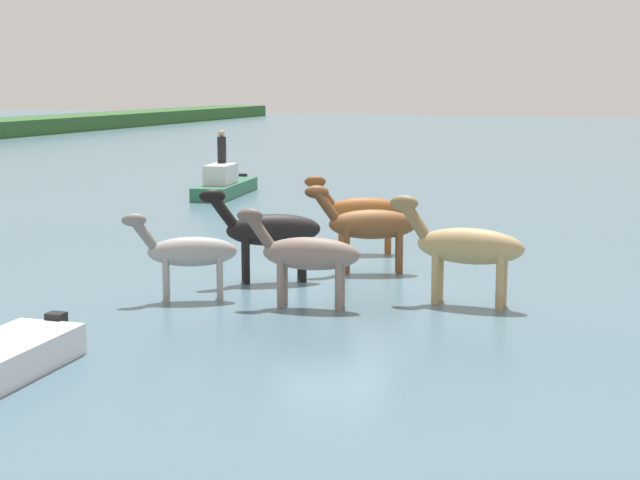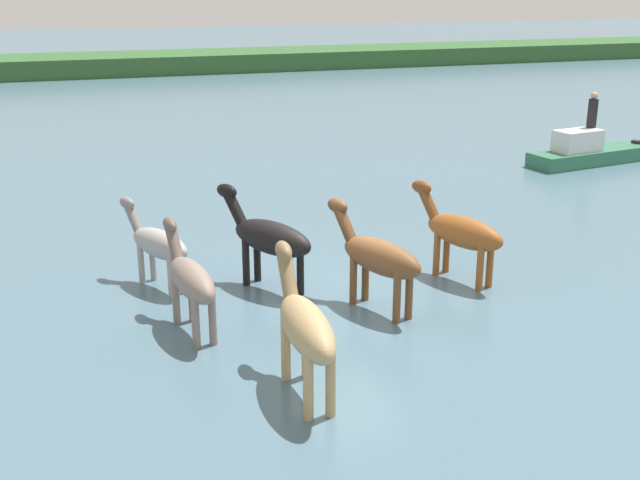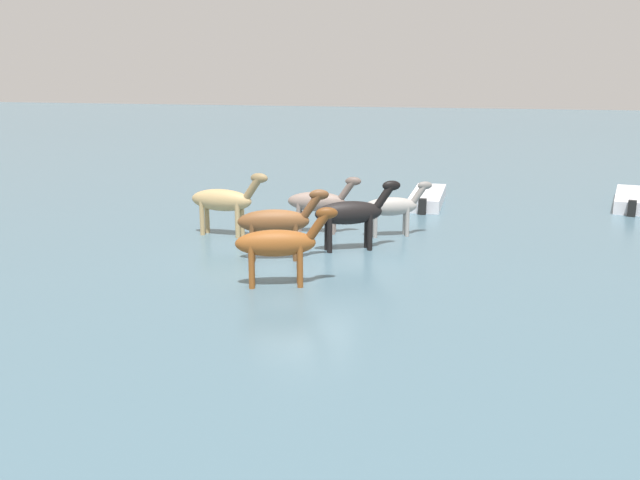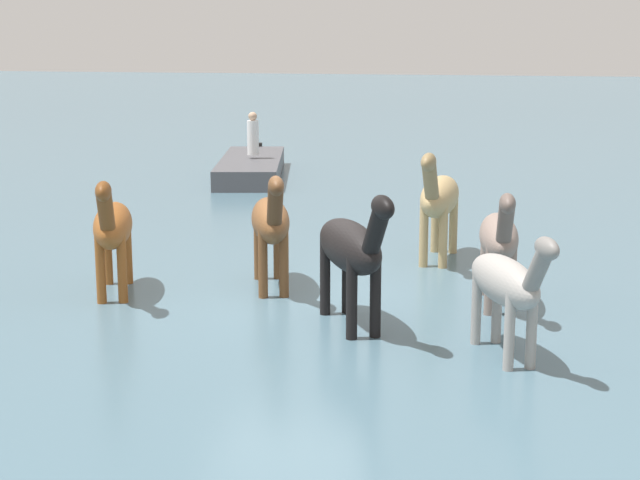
{
  "view_description": "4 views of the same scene",
  "coord_description": "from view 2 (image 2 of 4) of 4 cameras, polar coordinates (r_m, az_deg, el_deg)",
  "views": [
    {
      "loc": [
        -18.81,
        -6.71,
        4.18
      ],
      "look_at": [
        0.59,
        0.5,
        0.65
      ],
      "focal_mm": 52.81,
      "sensor_mm": 36.0,
      "label": 1
    },
    {
      "loc": [
        -4.83,
        -13.18,
        5.91
      ],
      "look_at": [
        -0.11,
        0.7,
        1.03
      ],
      "focal_mm": 44.03,
      "sensor_mm": 36.0,
      "label": 2
    },
    {
      "loc": [
        17.24,
        5.68,
        4.86
      ],
      "look_at": [
        0.45,
        0.53,
        0.61
      ],
      "focal_mm": 38.03,
      "sensor_mm": 36.0,
      "label": 3
    },
    {
      "loc": [
        -3.72,
        13.19,
        3.79
      ],
      "look_at": [
        -0.45,
        0.3,
        1.02
      ],
      "focal_mm": 54.27,
      "sensor_mm": 36.0,
      "label": 4
    }
  ],
  "objects": [
    {
      "name": "boat_skiff_near",
      "position": [
        27.94,
        18.75,
        5.89
      ],
      "size": [
        4.63,
        1.85,
        1.33
      ],
      "rotation": [
        0.0,
        0.0,
        3.29
      ],
      "color": "#2D6B4C",
      "rests_on": "ground_plane"
    },
    {
      "name": "horse_gray_outer",
      "position": [
        16.16,
        10.21,
        0.6
      ],
      "size": [
        1.24,
        2.4,
        1.89
      ],
      "rotation": [
        0.0,
        0.0,
        1.94
      ],
      "color": "brown",
      "rests_on": "ground_plane"
    },
    {
      "name": "horse_mid_herd",
      "position": [
        13.71,
        -9.39,
        -2.8
      ],
      "size": [
        0.8,
        2.36,
        1.82
      ],
      "rotation": [
        0.0,
        0.0,
        1.72
      ],
      "color": "gray",
      "rests_on": "ground_plane"
    },
    {
      "name": "ground_plane",
      "position": [
        15.23,
        1.22,
        -4.41
      ],
      "size": [
        185.3,
        185.3,
        0.0
      ],
      "primitive_type": "plane",
      "color": "#476675"
    },
    {
      "name": "distant_shoreline",
      "position": [
        54.81,
        -13.92,
        11.72
      ],
      "size": [
        166.77,
        6.0,
        2.4
      ],
      "primitive_type": "cube",
      "color": "#2E582B",
      "rests_on": "ground_plane"
    },
    {
      "name": "person_spotter_bow",
      "position": [
        28.01,
        19.2,
        8.84
      ],
      "size": [
        0.32,
        0.32,
        1.19
      ],
      "color": "black",
      "rests_on": "boat_skiff_near"
    },
    {
      "name": "horse_rear_stallion",
      "position": [
        14.48,
        4.23,
        -1.2
      ],
      "size": [
        1.26,
        2.44,
        1.92
      ],
      "rotation": [
        0.0,
        0.0,
        1.94
      ],
      "color": "brown",
      "rests_on": "ground_plane"
    },
    {
      "name": "horse_lead",
      "position": [
        15.87,
        -11.72,
        -0.24
      ],
      "size": [
        1.29,
        2.09,
        1.69
      ],
      "rotation": [
        0.0,
        0.0,
        2.04
      ],
      "color": "#9E9993",
      "rests_on": "ground_plane"
    },
    {
      "name": "horse_dark_mare",
      "position": [
        15.45,
        -3.74,
        0.2
      ],
      "size": [
        1.63,
        2.38,
        1.97
      ],
      "rotation": [
        0.0,
        0.0,
        2.1
      ],
      "color": "black",
      "rests_on": "ground_plane"
    },
    {
      "name": "horse_chestnut_trailing",
      "position": [
        11.48,
        -1.08,
        -6.26
      ],
      "size": [
        0.65,
        2.59,
        2.02
      ],
      "rotation": [
        0.0,
        0.0,
        1.54
      ],
      "color": "tan",
      "rests_on": "ground_plane"
    }
  ]
}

